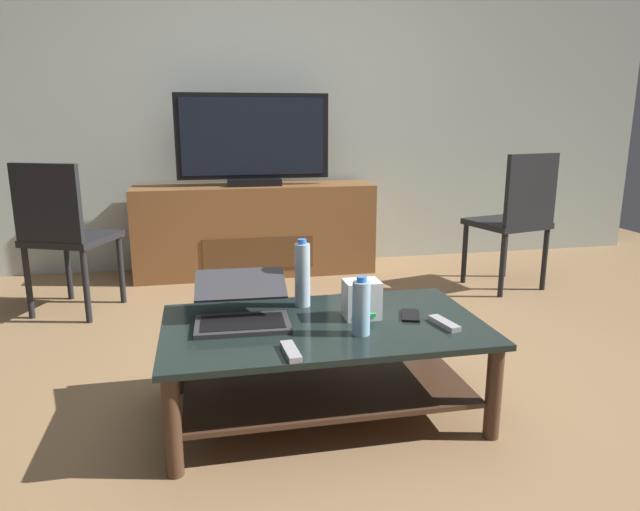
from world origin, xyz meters
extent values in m
plane|color=olive|center=(0.00, 0.00, 0.00)|extent=(7.68, 7.68, 0.00)
cube|color=#A8B2A8|center=(0.00, 2.27, 1.40)|extent=(6.40, 0.12, 2.80)
cube|color=black|center=(-0.15, -0.28, 0.37)|extent=(1.25, 0.71, 0.02)
cube|color=#472D1E|center=(-0.15, -0.28, 0.13)|extent=(1.10, 0.63, 0.02)
cylinder|color=#472D1E|center=(-0.72, -0.59, 0.18)|extent=(0.06, 0.06, 0.36)
cylinder|color=#472D1E|center=(0.43, -0.59, 0.18)|extent=(0.06, 0.06, 0.36)
cylinder|color=#472D1E|center=(-0.72, 0.02, 0.18)|extent=(0.06, 0.06, 0.36)
cylinder|color=#472D1E|center=(0.43, 0.02, 0.18)|extent=(0.06, 0.06, 0.36)
cube|color=brown|center=(-0.20, 1.95, 0.34)|extent=(1.79, 0.44, 0.67)
cube|color=#55351C|center=(-0.20, 1.72, 0.20)|extent=(0.80, 0.01, 0.24)
cube|color=black|center=(-0.20, 1.93, 0.70)|extent=(0.39, 0.20, 0.05)
cube|color=black|center=(-0.20, 1.93, 1.03)|extent=(1.12, 0.04, 0.61)
cube|color=black|center=(-0.20, 1.90, 1.03)|extent=(1.04, 0.01, 0.55)
cube|color=black|center=(1.47, 1.21, 0.45)|extent=(0.53, 0.53, 0.04)
cube|color=black|center=(1.52, 1.02, 0.70)|extent=(0.41, 0.14, 0.49)
cylinder|color=black|center=(1.61, 1.44, 0.22)|extent=(0.04, 0.04, 0.43)
cylinder|color=black|center=(1.24, 1.35, 0.22)|extent=(0.04, 0.04, 0.43)
cylinder|color=black|center=(1.70, 1.08, 0.22)|extent=(0.04, 0.04, 0.43)
cylinder|color=black|center=(1.33, 0.98, 0.22)|extent=(0.04, 0.04, 0.43)
cube|color=black|center=(-1.37, 1.27, 0.45)|extent=(0.58, 0.58, 0.04)
cube|color=black|center=(-1.45, 1.09, 0.69)|extent=(0.40, 0.20, 0.47)
cylinder|color=black|center=(-1.12, 1.37, 0.22)|extent=(0.04, 0.04, 0.43)
cylinder|color=black|center=(-1.47, 1.52, 0.22)|extent=(0.04, 0.04, 0.43)
cylinder|color=black|center=(-1.27, 1.02, 0.22)|extent=(0.04, 0.04, 0.43)
cylinder|color=black|center=(-1.62, 1.17, 0.22)|extent=(0.04, 0.04, 0.43)
cube|color=#333338|center=(-0.46, -0.26, 0.39)|extent=(0.37, 0.24, 0.02)
cube|color=black|center=(-0.46, -0.26, 0.40)|extent=(0.33, 0.19, 0.00)
cube|color=#333338|center=(-0.46, -0.11, 0.51)|extent=(0.37, 0.24, 0.07)
cube|color=silver|center=(-0.46, -0.11, 0.51)|extent=(0.33, 0.21, 0.06)
cube|color=white|center=(0.01, -0.25, 0.46)|extent=(0.14, 0.11, 0.15)
cube|color=#19D84C|center=(0.01, -0.31, 0.41)|extent=(0.08, 0.00, 0.01)
cylinder|color=silver|center=(-0.19, -0.06, 0.52)|extent=(0.07, 0.07, 0.27)
cylinder|color=blue|center=(-0.19, -0.06, 0.66)|extent=(0.04, 0.04, 0.02)
cylinder|color=#99C6E5|center=(-0.04, -0.43, 0.48)|extent=(0.07, 0.07, 0.20)
cylinder|color=blue|center=(-0.04, -0.43, 0.60)|extent=(0.04, 0.04, 0.02)
cube|color=black|center=(0.21, -0.28, 0.39)|extent=(0.11, 0.16, 0.01)
cube|color=#99999E|center=(0.30, -0.41, 0.39)|extent=(0.07, 0.17, 0.02)
cube|color=#99999E|center=(-0.32, -0.56, 0.39)|extent=(0.05, 0.16, 0.02)
camera|label=1|loc=(-0.59, -2.35, 1.17)|focal=32.17mm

